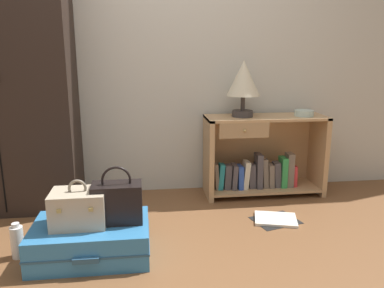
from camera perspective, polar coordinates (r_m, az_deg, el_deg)
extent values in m
plane|color=brown|center=(2.13, -4.85, -20.44)|extent=(9.00, 9.00, 0.00)
cube|color=beige|center=(3.27, -6.52, 15.45)|extent=(6.40, 0.10, 2.60)
cube|color=black|center=(3.14, -26.41, 9.19)|extent=(0.99, 0.45, 2.05)
cube|color=tan|center=(3.17, 2.46, -2.01)|extent=(0.04, 0.34, 0.67)
cube|color=tan|center=(3.46, 18.25, -1.37)|extent=(0.04, 0.34, 0.67)
cube|color=tan|center=(3.22, 10.96, 3.91)|extent=(0.99, 0.34, 0.02)
cube|color=tan|center=(3.37, 10.49, -6.31)|extent=(0.91, 0.34, 0.02)
cube|color=tan|center=(3.44, 9.87, -0.98)|extent=(0.91, 0.01, 0.65)
cube|color=#A68259|center=(3.02, 7.78, 2.02)|extent=(0.40, 0.02, 0.12)
sphere|color=#9E844C|center=(3.00, 7.85, 1.96)|extent=(0.02, 0.02, 0.02)
cube|color=#726659|center=(3.21, 3.65, -4.88)|extent=(0.04, 0.08, 0.22)
cube|color=teal|center=(3.22, 4.33, -4.85)|extent=(0.06, 0.08, 0.22)
cube|color=#4C474C|center=(3.23, 5.31, -4.88)|extent=(0.06, 0.09, 0.21)
cube|color=#4C474C|center=(3.24, 6.25, -4.83)|extent=(0.05, 0.13, 0.21)
cube|color=#2D51B2|center=(3.25, 7.12, -4.88)|extent=(0.05, 0.12, 0.20)
cube|color=beige|center=(3.26, 7.97, -4.54)|extent=(0.06, 0.12, 0.24)
cube|color=#4C474C|center=(3.28, 8.90, -4.71)|extent=(0.07, 0.08, 0.21)
cube|color=#4C474C|center=(3.28, 9.87, -3.93)|extent=(0.05, 0.12, 0.30)
cube|color=#726659|center=(3.30, 10.75, -4.26)|extent=(0.06, 0.09, 0.25)
cube|color=#726659|center=(3.33, 11.56, -4.60)|extent=(0.05, 0.11, 0.20)
cube|color=#4C474C|center=(3.34, 12.48, -4.43)|extent=(0.07, 0.09, 0.22)
cube|color=green|center=(3.35, 13.36, -4.05)|extent=(0.05, 0.12, 0.26)
cube|color=#726659|center=(3.37, 14.27, -3.73)|extent=(0.06, 0.11, 0.29)
cube|color=red|center=(3.40, 14.94, -4.57)|extent=(0.03, 0.09, 0.18)
cylinder|color=#3D3838|center=(3.16, 7.53, 4.52)|extent=(0.17, 0.17, 0.05)
cylinder|color=#3D3838|center=(3.15, 7.58, 6.07)|extent=(0.04, 0.04, 0.12)
cone|color=beige|center=(3.13, 7.69, 9.71)|extent=(0.27, 0.27, 0.28)
cylinder|color=silver|center=(3.29, 16.35, 4.44)|extent=(0.16, 0.16, 0.05)
cube|color=teal|center=(2.42, -14.74, -13.61)|extent=(0.67, 0.45, 0.21)
cube|color=#285071|center=(2.42, -14.74, -13.61)|extent=(0.68, 0.46, 0.01)
cube|color=#285071|center=(2.21, -15.53, -16.41)|extent=(0.14, 0.02, 0.03)
cube|color=#B7A88E|center=(2.34, -16.51, -9.14)|extent=(0.31, 0.22, 0.21)
torus|color=gray|center=(2.29, -16.71, -6.35)|extent=(0.11, 0.02, 0.11)
cube|color=tan|center=(2.23, -19.22, -9.44)|extent=(0.02, 0.01, 0.02)
cube|color=tan|center=(2.20, -14.84, -9.43)|extent=(0.02, 0.01, 0.02)
cube|color=black|center=(2.32, -11.06, -8.58)|extent=(0.29, 0.16, 0.24)
torus|color=black|center=(2.27, -11.21, -5.37)|extent=(0.17, 0.01, 0.17)
cylinder|color=white|center=(2.54, -24.57, -13.16)|extent=(0.07, 0.07, 0.19)
cylinder|color=silver|center=(2.50, -24.81, -10.93)|extent=(0.04, 0.04, 0.02)
cube|color=white|center=(2.88, 12.34, -10.88)|extent=(0.35, 0.30, 0.02)
cube|color=black|center=(2.89, 12.33, -11.02)|extent=(0.37, 0.32, 0.01)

